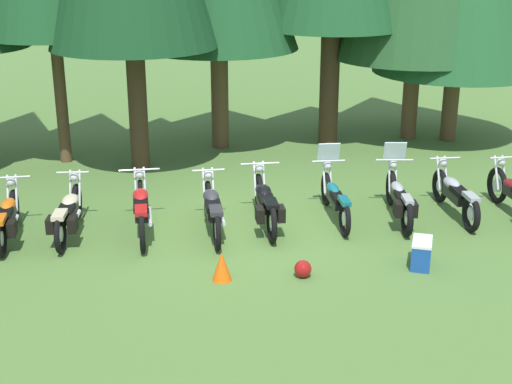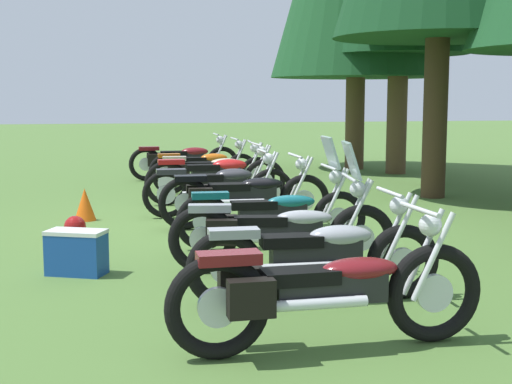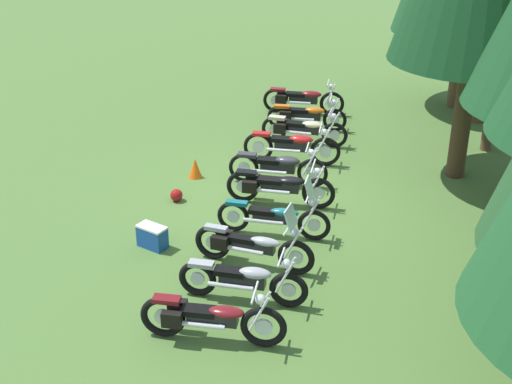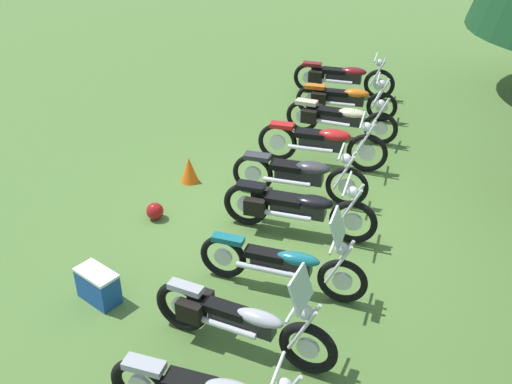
% 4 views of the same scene
% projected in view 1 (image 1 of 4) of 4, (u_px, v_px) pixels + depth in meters
% --- Properties ---
extents(ground_plane, '(80.00, 80.00, 0.00)m').
position_uv_depth(ground_plane, '(239.00, 228.00, 13.65)').
color(ground_plane, '#4C7033').
extents(motorcycle_1, '(0.75, 2.23, 0.99)m').
position_uv_depth(motorcycle_1, '(7.00, 217.00, 12.98)').
color(motorcycle_1, black).
rests_on(motorcycle_1, ground_plane).
extents(motorcycle_2, '(0.70, 2.33, 1.00)m').
position_uv_depth(motorcycle_2, '(68.00, 213.00, 13.18)').
color(motorcycle_2, black).
rests_on(motorcycle_2, ground_plane).
extents(motorcycle_3, '(0.77, 2.44, 1.03)m').
position_uv_depth(motorcycle_3, '(141.00, 208.00, 13.28)').
color(motorcycle_3, black).
rests_on(motorcycle_3, ground_plane).
extents(motorcycle_4, '(0.61, 2.34, 1.01)m').
position_uv_depth(motorcycle_4, '(212.00, 208.00, 13.33)').
color(motorcycle_4, black).
rests_on(motorcycle_4, ground_plane).
extents(motorcycle_5, '(0.76, 2.43, 1.02)m').
position_uv_depth(motorcycle_5, '(266.00, 203.00, 13.62)').
color(motorcycle_5, black).
rests_on(motorcycle_5, ground_plane).
extents(motorcycle_6, '(0.66, 2.35, 1.35)m').
position_uv_depth(motorcycle_6, '(335.00, 197.00, 13.97)').
color(motorcycle_6, black).
rests_on(motorcycle_6, ground_plane).
extents(motorcycle_7, '(0.81, 2.36, 1.37)m').
position_uv_depth(motorcycle_7, '(399.00, 198.00, 13.91)').
color(motorcycle_7, black).
rests_on(motorcycle_7, ground_plane).
extents(motorcycle_8, '(0.62, 2.31, 0.99)m').
position_uv_depth(motorcycle_8, '(455.00, 194.00, 14.15)').
color(motorcycle_8, black).
rests_on(motorcycle_8, ground_plane).
extents(picnic_cooler, '(0.53, 0.67, 0.46)m').
position_uv_depth(picnic_cooler, '(421.00, 253.00, 12.01)').
color(picnic_cooler, '#19479E').
rests_on(picnic_cooler, ground_plane).
extents(traffic_cone, '(0.32, 0.32, 0.48)m').
position_uv_depth(traffic_cone, '(222.00, 266.00, 11.51)').
color(traffic_cone, '#EA590F').
rests_on(traffic_cone, ground_plane).
extents(dropped_helmet, '(0.28, 0.28, 0.28)m').
position_uv_depth(dropped_helmet, '(303.00, 269.00, 11.65)').
color(dropped_helmet, maroon).
rests_on(dropped_helmet, ground_plane).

